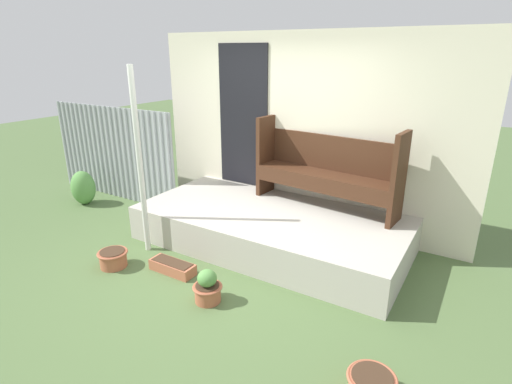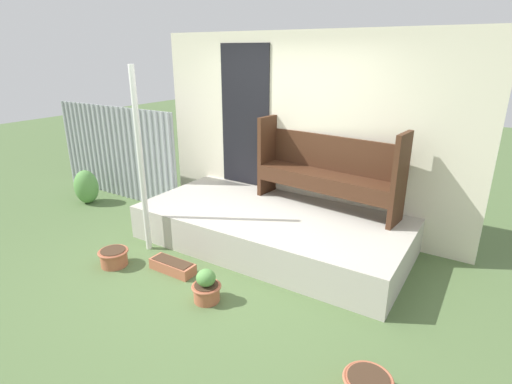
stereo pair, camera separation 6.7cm
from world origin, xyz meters
TOP-DOWN VIEW (x-y plane):
  - ground_plane at (0.00, 0.00)m, footprint 24.00×24.00m
  - porch_slab at (0.19, 0.80)m, footprint 3.34×1.61m
  - house_wall at (0.15, 1.63)m, footprint 4.54×0.08m
  - fence_corrugated at (-2.92, 1.01)m, footprint 2.65×0.05m
  - support_post at (-1.05, -0.12)m, footprint 0.07×0.07m
  - bench at (0.66, 1.38)m, footprint 1.93×0.59m
  - flower_pot_left at (-1.08, -0.62)m, footprint 0.34×0.34m
  - flower_pot_middle at (0.26, -0.60)m, footprint 0.30×0.30m
  - planter_box_rect at (-0.41, -0.37)m, footprint 0.55×0.19m
  - shrub_by_fence at (-3.09, 0.49)m, footprint 0.40×0.36m

SIDE VIEW (x-z plane):
  - ground_plane at x=0.00m, z-range 0.00..0.00m
  - planter_box_rect at x=-0.41m, z-range 0.00..0.13m
  - flower_pot_left at x=-1.08m, z-range 0.01..0.21m
  - flower_pot_middle at x=0.26m, z-range -0.02..0.32m
  - porch_slab at x=0.19m, z-range 0.00..0.44m
  - shrub_by_fence at x=-3.09m, z-range 0.00..0.55m
  - fence_corrugated at x=-2.92m, z-range 0.00..1.52m
  - bench at x=0.66m, z-range 0.43..1.51m
  - support_post at x=-1.05m, z-range 0.00..2.21m
  - house_wall at x=0.15m, z-range 0.01..2.61m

